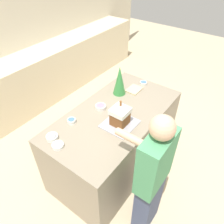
# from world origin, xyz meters

# --- Properties ---
(ground_plane) EXTENTS (12.00, 12.00, 0.00)m
(ground_plane) POSITION_xyz_m (0.00, 0.00, 0.00)
(ground_plane) COLOR #C6B28E
(back_cabinet_block) EXTENTS (6.00, 0.60, 0.96)m
(back_cabinet_block) POSITION_xyz_m (0.00, 2.04, 0.48)
(back_cabinet_block) COLOR beige
(back_cabinet_block) RESTS_ON ground_plane
(kitchen_island) EXTENTS (1.76, 0.91, 0.93)m
(kitchen_island) POSITION_xyz_m (0.00, 0.00, 0.46)
(kitchen_island) COLOR gray
(kitchen_island) RESTS_ON ground_plane
(baking_tray) EXTENTS (0.36, 0.34, 0.01)m
(baking_tray) POSITION_xyz_m (-0.12, -0.15, 0.93)
(baking_tray) COLOR #9E9EA8
(baking_tray) RESTS_ON kitchen_island
(gingerbread_house) EXTENTS (0.19, 0.18, 0.27)m
(gingerbread_house) POSITION_xyz_m (-0.12, -0.15, 1.04)
(gingerbread_house) COLOR brown
(gingerbread_house) RESTS_ON baking_tray
(decorative_tree) EXTENTS (0.16, 0.16, 0.39)m
(decorative_tree) POSITION_xyz_m (0.37, 0.20, 1.12)
(decorative_tree) COLOR #33843D
(decorative_tree) RESTS_ON kitchen_island
(candy_bowl_far_left) EXTENTS (0.10, 0.10, 0.04)m
(candy_bowl_far_left) POSITION_xyz_m (0.76, 0.06, 0.95)
(candy_bowl_far_left) COLOR white
(candy_bowl_far_left) RESTS_ON kitchen_island
(candy_bowl_center_rear) EXTENTS (0.13, 0.13, 0.05)m
(candy_bowl_center_rear) POSITION_xyz_m (-0.03, 0.19, 0.95)
(candy_bowl_center_rear) COLOR white
(candy_bowl_center_rear) RESTS_ON kitchen_island
(candy_bowl_far_right) EXTENTS (0.09, 0.09, 0.05)m
(candy_bowl_far_right) POSITION_xyz_m (-0.41, 0.30, 0.95)
(candy_bowl_far_right) COLOR white
(candy_bowl_far_right) RESTS_ON kitchen_island
(candy_bowl_behind_tray) EXTENTS (0.12, 0.12, 0.04)m
(candy_bowl_behind_tray) POSITION_xyz_m (-0.71, 0.28, 0.95)
(candy_bowl_behind_tray) COLOR white
(candy_bowl_behind_tray) RESTS_ON kitchen_island
(candy_bowl_near_tray_right) EXTENTS (0.12, 0.12, 0.04)m
(candy_bowl_near_tray_right) POSITION_xyz_m (-0.75, 0.15, 0.95)
(candy_bowl_near_tray_right) COLOR white
(candy_bowl_near_tray_right) RESTS_ON kitchen_island
(cookbook) EXTENTS (0.21, 0.16, 0.02)m
(cookbook) POSITION_xyz_m (0.55, 0.08, 0.94)
(cookbook) COLOR #CCB78C
(cookbook) RESTS_ON kitchen_island
(person) EXTENTS (0.41, 0.51, 1.56)m
(person) POSITION_xyz_m (-0.44, -0.74, 0.80)
(person) COLOR #424C6B
(person) RESTS_ON ground_plane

